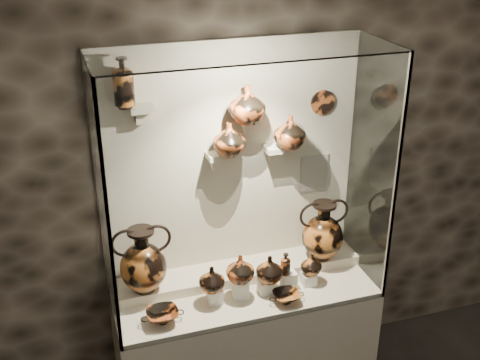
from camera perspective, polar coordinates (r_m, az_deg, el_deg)
The scene contains 35 objects.
wall_back at distance 3.85m, azimuth -0.95°, elevation 1.58°, with size 5.00×0.02×3.20m, color black.
plinth at distance 4.23m, azimuth 0.49°, elevation -15.21°, with size 1.70×0.60×0.80m, color beige.
front_tier at distance 3.98m, azimuth 0.51°, elevation -10.64°, with size 1.68×0.58×0.03m, color beige.
rear_tier at distance 4.09m, azimuth -0.27°, elevation -8.88°, with size 1.70×0.25×0.10m, color beige.
back_panel at distance 3.85m, azimuth -0.93°, elevation 1.55°, with size 1.70×0.03×1.60m, color beige.
glass_front at distance 3.32m, azimuth 2.17°, elevation -2.45°, with size 1.70×0.01×1.60m, color white.
glass_left at distance 3.43m, azimuth -12.99°, elevation -2.23°, with size 0.01×0.60×1.60m, color white.
glass_right at distance 3.90m, azimuth 12.43°, elevation 1.28°, with size 0.01×0.60×1.60m, color white.
glass_top at distance 3.31m, azimuth 0.61°, elevation 12.17°, with size 1.70×0.60×0.01m, color white.
frame_post_left at distance 3.17m, azimuth -12.33°, elevation -4.51°, with size 0.02×0.02×1.60m, color gray.
frame_post_right at distance 3.68m, azimuth 14.54°, elevation -0.47°, with size 0.02×0.02×1.60m, color gray.
pedestal_a at distance 3.85m, azimuth -2.42°, elevation -10.85°, with size 0.09×0.09×0.10m, color silver.
pedestal_b at distance 3.88m, azimuth 0.04°, elevation -10.22°, with size 0.09×0.09×0.13m, color silver.
pedestal_c at distance 3.94m, azimuth 2.43°, elevation -10.01°, with size 0.09×0.09×0.09m, color silver.
pedestal_d at distance 3.98m, azimuth 4.63°, elevation -9.40°, with size 0.09×0.09×0.12m, color silver.
pedestal_e at distance 4.04m, azimuth 6.48°, elevation -9.26°, with size 0.09×0.09×0.08m, color silver.
bracket_ul at distance 3.51m, azimuth -9.29°, elevation 6.71°, with size 0.14×0.12×0.04m, color beige.
bracket_ca at distance 3.72m, azimuth -2.07°, elevation 2.33°, with size 0.14×0.12×0.04m, color beige.
bracket_cb at distance 3.70m, azimuth 0.87°, elevation 5.56°, with size 0.10×0.12×0.04m, color beige.
bracket_cc at distance 3.83m, azimuth 3.41°, elevation 3.01°, with size 0.14×0.12×0.04m, color beige.
amphora_left at distance 3.78m, azimuth -9.21°, elevation -7.51°, with size 0.35×0.35×0.44m, color #AD5C21, non-canonical shape.
amphora_right at distance 4.10m, azimuth 7.85°, elevation -4.76°, with size 0.34×0.34×0.42m, color #AD5C21, non-canonical shape.
jug_a at distance 3.75m, azimuth -2.70°, elevation -9.37°, with size 0.16×0.16×0.17m, color #AD5C21.
jug_b at distance 3.77m, azimuth 0.01°, elevation -8.41°, with size 0.18×0.18×0.19m, color #A9471D.
jug_c at distance 3.85m, azimuth 2.81°, elevation -8.43°, with size 0.17×0.17×0.18m, color #AD5C21.
jug_e at distance 3.98m, azimuth 6.77°, elevation -7.92°, with size 0.14×0.14×0.14m, color #AD5C21.
lekythos_small at distance 3.87m, azimuth 4.32°, elevation -7.82°, with size 0.08×0.08×0.17m, color #A9471D, non-canonical shape.
kylix_left at distance 3.71m, azimuth -7.37°, elevation -12.61°, with size 0.25×0.21×0.10m, color #A9471D, non-canonical shape.
kylix_right at distance 3.85m, azimuth 4.42°, elevation -10.96°, with size 0.22×0.19×0.09m, color #AD5C21, non-canonical shape.
lekythos_tall at distance 3.43m, azimuth -11.03°, elevation 9.26°, with size 0.13×0.13×0.32m, color #AD5C21, non-canonical shape.
ovoid_vase_a at distance 3.64m, azimuth -1.03°, elevation 3.93°, with size 0.20×0.20×0.21m, color #A9471D.
ovoid_vase_b at distance 3.59m, azimuth 0.68°, elevation 7.20°, with size 0.22×0.22×0.23m, color #A9471D.
ovoid_vase_c at distance 3.76m, azimuth 4.74°, elevation 4.59°, with size 0.20×0.20×0.21m, color #A9471D.
wall_plate at distance 3.91m, azimuth 7.83°, elevation 7.30°, with size 0.16×0.16×0.02m, color #A84E21.
info_placard at distance 4.08m, azimuth 7.01°, elevation 0.65°, with size 0.20×0.01×0.26m, color beige.
Camera 1 is at (-1.03, -0.88, 3.13)m, focal length 45.00 mm.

